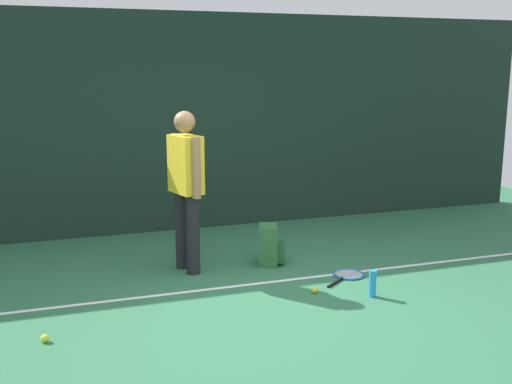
{
  "coord_description": "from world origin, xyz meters",
  "views": [
    {
      "loc": [
        -1.73,
        -4.77,
        2.13
      ],
      "look_at": [
        0.0,
        0.4,
        1.0
      ],
      "focal_mm": 42.2,
      "sensor_mm": 36.0,
      "label": 1
    }
  ],
  "objects_px": {
    "tennis_racket": "(348,275)",
    "backpack": "(270,246)",
    "tennis_ball_near_player": "(45,338)",
    "tennis_ball_by_fence": "(314,290)",
    "tennis_player": "(186,182)",
    "water_bottle": "(372,284)"
  },
  "relations": [
    {
      "from": "tennis_player",
      "to": "tennis_ball_near_player",
      "type": "relative_size",
      "value": 25.76
    },
    {
      "from": "tennis_player",
      "to": "tennis_racket",
      "type": "distance_m",
      "value": 1.94
    },
    {
      "from": "tennis_racket",
      "to": "backpack",
      "type": "distance_m",
      "value": 0.92
    },
    {
      "from": "tennis_player",
      "to": "tennis_ball_by_fence",
      "type": "relative_size",
      "value": 25.76
    },
    {
      "from": "tennis_player",
      "to": "backpack",
      "type": "bearing_deg",
      "value": -111.38
    },
    {
      "from": "tennis_racket",
      "to": "backpack",
      "type": "relative_size",
      "value": 1.36
    },
    {
      "from": "backpack",
      "to": "tennis_ball_near_player",
      "type": "relative_size",
      "value": 6.67
    },
    {
      "from": "tennis_racket",
      "to": "tennis_ball_by_fence",
      "type": "xyz_separation_m",
      "value": [
        -0.52,
        -0.33,
        0.02
      ]
    },
    {
      "from": "tennis_ball_near_player",
      "to": "tennis_racket",
      "type": "bearing_deg",
      "value": 11.88
    },
    {
      "from": "tennis_racket",
      "to": "tennis_ball_by_fence",
      "type": "distance_m",
      "value": 0.62
    },
    {
      "from": "tennis_ball_near_player",
      "to": "backpack",
      "type": "bearing_deg",
      "value": 28.38
    },
    {
      "from": "backpack",
      "to": "water_bottle",
      "type": "bearing_deg",
      "value": -135.1
    },
    {
      "from": "tennis_ball_near_player",
      "to": "tennis_ball_by_fence",
      "type": "bearing_deg",
      "value": 6.86
    },
    {
      "from": "tennis_racket",
      "to": "water_bottle",
      "type": "xyz_separation_m",
      "value": [
        -0.04,
        -0.59,
        0.12
      ]
    },
    {
      "from": "water_bottle",
      "to": "tennis_player",
      "type": "bearing_deg",
      "value": 138.98
    },
    {
      "from": "backpack",
      "to": "water_bottle",
      "type": "relative_size",
      "value": 1.69
    },
    {
      "from": "backpack",
      "to": "tennis_ball_by_fence",
      "type": "bearing_deg",
      "value": -154.31
    },
    {
      "from": "tennis_player",
      "to": "backpack",
      "type": "distance_m",
      "value": 1.18
    },
    {
      "from": "water_bottle",
      "to": "tennis_ball_near_player",
      "type": "bearing_deg",
      "value": -179.27
    },
    {
      "from": "tennis_ball_near_player",
      "to": "tennis_ball_by_fence",
      "type": "distance_m",
      "value": 2.47
    },
    {
      "from": "tennis_ball_by_fence",
      "to": "water_bottle",
      "type": "xyz_separation_m",
      "value": [
        0.48,
        -0.26,
        0.1
      ]
    },
    {
      "from": "tennis_ball_by_fence",
      "to": "tennis_player",
      "type": "bearing_deg",
      "value": 134.19
    }
  ]
}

